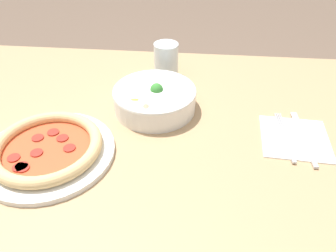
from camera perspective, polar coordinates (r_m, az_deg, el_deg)
The scene contains 7 objects.
dining_table at distance 0.87m, azimuth -5.32°, elevation -5.30°, with size 1.39×0.81×0.78m.
pizza at distance 0.75m, azimuth -20.27°, elevation -3.78°, with size 0.28×0.28×0.04m.
bowl at distance 0.83m, azimuth -2.35°, elevation 4.90°, with size 0.21×0.21×0.07m.
napkin at distance 0.81m, azimuth 21.22°, elevation -1.99°, with size 0.16×0.16×0.00m.
fork at distance 0.80m, azimuth 19.76°, elevation -1.77°, with size 0.02×0.17×0.00m.
knife at distance 0.80m, azimuth 22.70°, elevation -2.25°, with size 0.02×0.19×0.01m.
glass at distance 0.97m, azimuth -0.33°, elevation 11.36°, with size 0.07×0.07×0.10m.
Camera 1 is at (0.14, -0.62, 1.26)m, focal length 35.00 mm.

